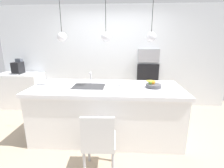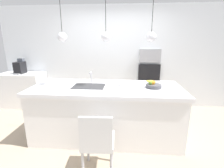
{
  "view_description": "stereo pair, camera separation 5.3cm",
  "coord_description": "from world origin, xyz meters",
  "px_view_note": "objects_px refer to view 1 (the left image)",
  "views": [
    {
      "loc": [
        0.28,
        -2.76,
        1.76
      ],
      "look_at": [
        0.1,
        0.0,
        1.01
      ],
      "focal_mm": 26.46,
      "sensor_mm": 36.0,
      "label": 1
    },
    {
      "loc": [
        0.33,
        -2.76,
        1.76
      ],
      "look_at": [
        0.1,
        0.0,
        1.01
      ],
      "focal_mm": 26.46,
      "sensor_mm": 36.0,
      "label": 2
    }
  ],
  "objects_px": {
    "oven": "(148,75)",
    "chair_near": "(99,141)",
    "microwave": "(149,56)",
    "fruit_bowl": "(153,85)",
    "coffee_machine": "(18,67)"
  },
  "relations": [
    {
      "from": "coffee_machine",
      "to": "oven",
      "type": "bearing_deg",
      "value": 5.05
    },
    {
      "from": "fruit_bowl",
      "to": "coffee_machine",
      "type": "distance_m",
      "value": 3.46
    },
    {
      "from": "oven",
      "to": "chair_near",
      "type": "relative_size",
      "value": 0.62
    },
    {
      "from": "fruit_bowl",
      "to": "oven",
      "type": "distance_m",
      "value": 1.59
    },
    {
      "from": "oven",
      "to": "chair_near",
      "type": "bearing_deg",
      "value": -110.7
    },
    {
      "from": "coffee_machine",
      "to": "chair_near",
      "type": "xyz_separation_m",
      "value": [
        2.41,
        -2.23,
        -0.54
      ]
    },
    {
      "from": "oven",
      "to": "microwave",
      "type": "bearing_deg",
      "value": 0.0
    },
    {
      "from": "microwave",
      "to": "oven",
      "type": "distance_m",
      "value": 0.5
    },
    {
      "from": "fruit_bowl",
      "to": "oven",
      "type": "bearing_deg",
      "value": 84.8
    },
    {
      "from": "microwave",
      "to": "chair_near",
      "type": "distance_m",
      "value": 2.82
    },
    {
      "from": "coffee_machine",
      "to": "microwave",
      "type": "xyz_separation_m",
      "value": [
        3.36,
        0.3,
        0.29
      ]
    },
    {
      "from": "coffee_machine",
      "to": "chair_near",
      "type": "relative_size",
      "value": 0.42
    },
    {
      "from": "fruit_bowl",
      "to": "microwave",
      "type": "distance_m",
      "value": 1.62
    },
    {
      "from": "fruit_bowl",
      "to": "chair_near",
      "type": "relative_size",
      "value": 0.3
    },
    {
      "from": "fruit_bowl",
      "to": "oven",
      "type": "relative_size",
      "value": 0.49
    }
  ]
}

